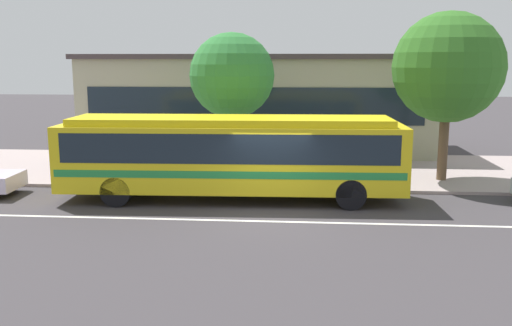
# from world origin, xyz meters

# --- Properties ---
(ground_plane) EXTENTS (120.00, 120.00, 0.00)m
(ground_plane) POSITION_xyz_m (0.00, 0.00, 0.00)
(ground_plane) COLOR #3C383B
(sidewalk_slab) EXTENTS (60.00, 8.00, 0.12)m
(sidewalk_slab) POSITION_xyz_m (0.00, 7.10, 0.06)
(sidewalk_slab) COLOR #A59391
(sidewalk_slab) RESTS_ON ground_plane
(lane_stripe_center) EXTENTS (56.00, 0.16, 0.01)m
(lane_stripe_center) POSITION_xyz_m (0.00, -0.80, 0.00)
(lane_stripe_center) COLOR silver
(lane_stripe_center) RESTS_ON ground_plane
(transit_bus) EXTENTS (11.69, 2.88, 2.86)m
(transit_bus) POSITION_xyz_m (-1.43, 1.75, 1.67)
(transit_bus) COLOR gold
(transit_bus) RESTS_ON ground_plane
(pedestrian_waiting_near_sign) EXTENTS (0.44, 0.44, 1.65)m
(pedestrian_waiting_near_sign) POSITION_xyz_m (-3.23, 5.22, 1.08)
(pedestrian_waiting_near_sign) COLOR slate
(pedestrian_waiting_near_sign) RESTS_ON sidewalk_slab
(bus_stop_sign) EXTENTS (0.14, 0.44, 2.48)m
(bus_stop_sign) POSITION_xyz_m (2.56, 3.76, 1.71)
(bus_stop_sign) COLOR gray
(bus_stop_sign) RESTS_ON sidewalk_slab
(street_tree_near_stop) EXTENTS (3.43, 3.43, 5.75)m
(street_tree_near_stop) POSITION_xyz_m (-1.90, 5.75, 4.14)
(street_tree_near_stop) COLOR brown
(street_tree_near_stop) RESTS_ON sidewalk_slab
(street_tree_mid_block) EXTENTS (4.22, 4.22, 6.47)m
(street_tree_mid_block) POSITION_xyz_m (6.46, 5.19, 4.47)
(street_tree_mid_block) COLOR brown
(street_tree_mid_block) RESTS_ON sidewalk_slab
(station_building) EXTENTS (17.70, 7.80, 5.04)m
(station_building) POSITION_xyz_m (-1.37, 13.03, 2.53)
(station_building) COLOR #A19E83
(station_building) RESTS_ON ground_plane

